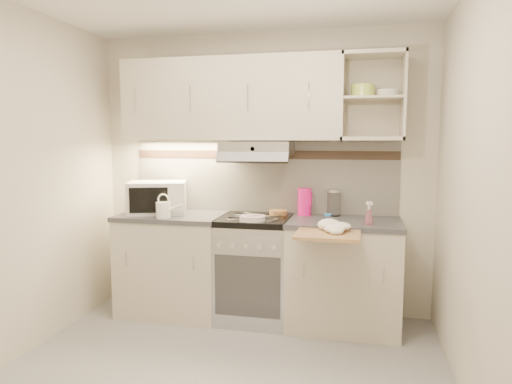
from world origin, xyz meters
The scene contains 17 objects.
ground centered at (0.00, 0.00, 0.00)m, with size 3.00×3.00×0.00m, color gray.
room_shell centered at (0.00, 0.37, 1.63)m, with size 3.04×2.84×2.52m.
base_cabinet_left centered at (-0.75, 1.10, 0.43)m, with size 0.90×0.60×0.86m, color beige.
worktop_left centered at (-0.75, 1.10, 0.88)m, with size 0.92×0.62×0.04m, color #47474C.
base_cabinet_right centered at (0.75, 1.10, 0.43)m, with size 0.90×0.60×0.86m, color beige.
worktop_right centered at (0.75, 1.10, 0.88)m, with size 0.92×0.62×0.04m, color #47474C.
electric_range centered at (0.00, 1.10, 0.45)m, with size 0.60×0.60×0.90m.
microwave centered at (-0.90, 1.12, 1.04)m, with size 0.59×0.51×0.28m.
watering_can centered at (-0.74, 0.89, 0.97)m, with size 0.24×0.12×0.21m.
plate_stack centered at (0.02, 0.92, 0.92)m, with size 0.22×0.22×0.05m.
bread_loaf centered at (0.17, 1.26, 0.92)m, with size 0.16×0.16×0.04m, color olive.
pink_pitcher centered at (0.40, 1.28, 1.02)m, with size 0.13×0.12×0.24m.
glass_jar centered at (0.65, 1.30, 1.02)m, with size 0.12×0.12×0.23m.
spice_jar centered at (0.63, 0.88, 0.94)m, with size 0.06×0.06×0.08m.
spray_bottle centered at (0.94, 0.95, 0.97)m, with size 0.07×0.07×0.19m.
cutting_board centered at (0.65, 0.64, 0.87)m, with size 0.46×0.41×0.03m, color tan.
dish_towel centered at (0.64, 0.67, 0.93)m, with size 0.30×0.25×0.08m, color beige, non-canonical shape.
Camera 1 is at (0.83, -2.65, 1.55)m, focal length 32.00 mm.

